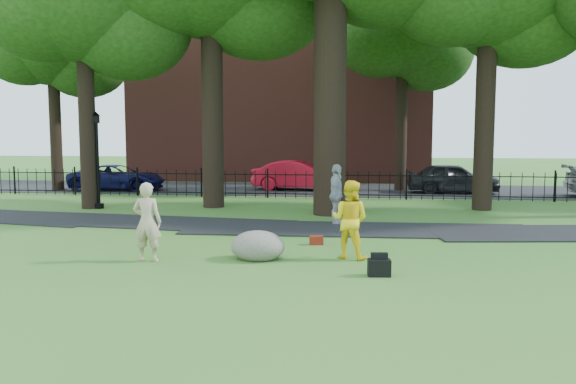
# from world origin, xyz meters

# --- Properties ---
(ground) EXTENTS (120.00, 120.00, 0.00)m
(ground) POSITION_xyz_m (0.00, 0.00, 0.00)
(ground) COLOR #346F26
(ground) RESTS_ON ground
(footpath) EXTENTS (36.07, 3.85, 0.03)m
(footpath) POSITION_xyz_m (1.00, 3.90, 0.00)
(footpath) COLOR black
(footpath) RESTS_ON ground
(street) EXTENTS (80.00, 7.00, 0.02)m
(street) POSITION_xyz_m (0.00, 16.00, 0.00)
(street) COLOR black
(street) RESTS_ON ground
(iron_fence) EXTENTS (44.00, 0.04, 1.20)m
(iron_fence) POSITION_xyz_m (0.00, 12.00, 0.60)
(iron_fence) COLOR black
(iron_fence) RESTS_ON ground
(brick_building) EXTENTS (18.00, 8.00, 12.00)m
(brick_building) POSITION_xyz_m (-4.00, 24.00, 6.00)
(brick_building) COLOR brown
(brick_building) RESTS_ON ground
(woman) EXTENTS (0.64, 0.43, 1.72)m
(woman) POSITION_xyz_m (-3.47, -0.78, 0.86)
(woman) COLOR tan
(woman) RESTS_ON ground
(man) EXTENTS (1.02, 0.90, 1.73)m
(man) POSITION_xyz_m (0.85, 0.08, 0.87)
(man) COLOR yellow
(man) RESTS_ON ground
(pedestrian) EXTENTS (0.54, 1.12, 1.85)m
(pedestrian) POSITION_xyz_m (0.34, 4.82, 0.93)
(pedestrian) COLOR #A9A8AD
(pedestrian) RESTS_ON ground
(boulder) EXTENTS (1.24, 0.96, 0.70)m
(boulder) POSITION_xyz_m (-1.14, -0.31, 0.35)
(boulder) COLOR #6A6658
(boulder) RESTS_ON ground
(lamppost) EXTENTS (0.36, 0.36, 3.60)m
(lamppost) POSITION_xyz_m (-8.65, 7.51, 1.77)
(lamppost) COLOR black
(lamppost) RESTS_ON ground
(backpack) EXTENTS (0.46, 0.31, 0.33)m
(backpack) POSITION_xyz_m (1.46, -1.45, 0.16)
(backpack) COLOR black
(backpack) RESTS_ON ground
(red_bag) EXTENTS (0.36, 0.28, 0.22)m
(red_bag) POSITION_xyz_m (0.00, 1.53, 0.11)
(red_bag) COLOR maroon
(red_bag) RESTS_ON ground
(red_sedan) EXTENTS (4.62, 1.79, 1.50)m
(red_sedan) POSITION_xyz_m (-2.02, 15.50, 0.75)
(red_sedan) COLOR red
(red_sedan) RESTS_ON ground
(navy_van) EXTENTS (4.73, 2.38, 1.29)m
(navy_van) POSITION_xyz_m (-10.92, 14.18, 0.64)
(navy_van) COLOR #0B0B39
(navy_van) RESTS_ON ground
(grey_car) EXTENTS (4.26, 1.74, 1.45)m
(grey_car) POSITION_xyz_m (5.39, 14.96, 0.72)
(grey_car) COLOR black
(grey_car) RESTS_ON ground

